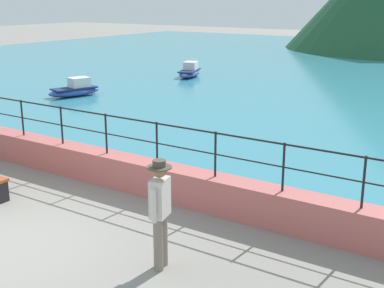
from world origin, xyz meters
name	(u,v)px	position (x,y,z in m)	size (l,w,h in m)	color
ground_plane	(11,244)	(0.00, 0.00, 0.00)	(120.00, 120.00, 0.00)	gray
promenade_wall	(132,174)	(0.00, 3.20, 0.35)	(20.00, 0.56, 0.70)	#BC605B
railing	(130,131)	(0.00, 3.20, 1.31)	(18.44, 0.04, 0.90)	black
person_walking	(160,209)	(2.62, 0.79, 0.98)	(0.38, 0.56, 1.75)	slate
boat_0	(75,90)	(-9.05, 10.25, 0.33)	(1.51, 2.46, 0.76)	#2D4C9E
boat_2	(190,72)	(-8.14, 17.49, 0.33)	(1.58, 2.47, 0.76)	#2D4C9E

